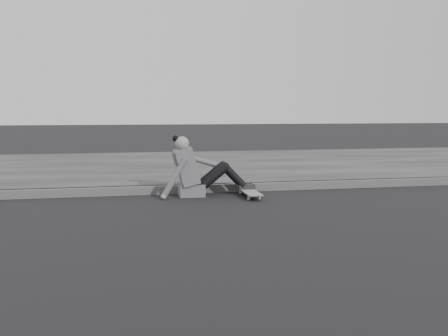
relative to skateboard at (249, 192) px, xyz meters
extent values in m
plane|color=black|center=(1.01, -2.05, -0.07)|extent=(80.00, 80.00, 0.00)
cube|color=#4C4C4C|center=(1.01, 0.53, -0.01)|extent=(24.00, 0.16, 0.12)
cube|color=#343434|center=(1.01, 3.55, -0.01)|extent=(24.00, 6.00, 0.12)
cylinder|color=#9F9F9A|center=(-0.07, -0.26, -0.04)|extent=(0.03, 0.05, 0.05)
cylinder|color=#9F9F9A|center=(0.08, -0.26, -0.04)|extent=(0.03, 0.05, 0.05)
cylinder|color=#9F9F9A|center=(-0.07, 0.26, -0.04)|extent=(0.03, 0.05, 0.05)
cylinder|color=#9F9F9A|center=(0.08, 0.26, -0.04)|extent=(0.03, 0.05, 0.05)
cube|color=#323235|center=(0.00, -0.26, -0.02)|extent=(0.16, 0.04, 0.03)
cube|color=#323235|center=(0.00, 0.26, -0.02)|extent=(0.16, 0.04, 0.03)
cube|color=slate|center=(0.00, 0.00, 0.01)|extent=(0.20, 0.78, 0.02)
cube|color=#57575A|center=(-0.80, 0.25, 0.02)|extent=(0.36, 0.34, 0.18)
cube|color=#57575A|center=(-0.87, 0.25, 0.36)|extent=(0.37, 0.40, 0.57)
cube|color=#57575A|center=(-1.00, 0.25, 0.48)|extent=(0.14, 0.30, 0.20)
cylinder|color=gray|center=(-0.92, 0.25, 0.60)|extent=(0.09, 0.09, 0.08)
sphere|color=gray|center=(-0.93, 0.25, 0.69)|extent=(0.20, 0.20, 0.20)
sphere|color=black|center=(-1.02, 0.27, 0.76)|extent=(0.09, 0.09, 0.09)
cylinder|color=black|center=(-0.48, 0.16, 0.21)|extent=(0.43, 0.13, 0.39)
cylinder|color=black|center=(-0.48, 0.34, 0.21)|extent=(0.43, 0.13, 0.39)
cylinder|color=black|center=(-0.18, 0.16, 0.21)|extent=(0.35, 0.11, 0.36)
cylinder|color=black|center=(-0.18, 0.34, 0.21)|extent=(0.35, 0.11, 0.36)
sphere|color=black|center=(-0.32, 0.16, 0.35)|extent=(0.13, 0.13, 0.13)
sphere|color=black|center=(-0.32, 0.34, 0.35)|extent=(0.13, 0.13, 0.13)
cube|color=#242424|center=(0.00, 0.16, 0.05)|extent=(0.24, 0.08, 0.07)
cube|color=#242424|center=(0.00, 0.34, 0.05)|extent=(0.24, 0.08, 0.07)
cylinder|color=#57575A|center=(-1.07, 0.04, 0.22)|extent=(0.38, 0.08, 0.58)
sphere|color=gray|center=(-1.22, 0.03, -0.03)|extent=(0.08, 0.08, 0.08)
cylinder|color=#57575A|center=(-0.63, 0.41, 0.42)|extent=(0.48, 0.08, 0.21)
camera|label=1|loc=(-1.73, -6.82, 1.15)|focal=40.00mm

